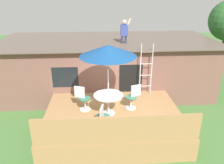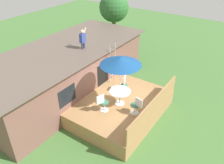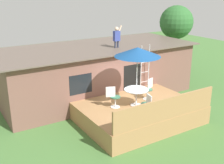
{
  "view_description": "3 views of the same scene",
  "coord_description": "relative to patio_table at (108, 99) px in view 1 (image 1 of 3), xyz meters",
  "views": [
    {
      "loc": [
        -0.52,
        -7.23,
        4.98
      ],
      "look_at": [
        0.04,
        0.97,
        1.54
      ],
      "focal_mm": 35.47,
      "sensor_mm": 36.0,
      "label": 1
    },
    {
      "loc": [
        -7.95,
        -5.06,
        7.65
      ],
      "look_at": [
        0.03,
        0.4,
        1.74
      ],
      "focal_mm": 36.86,
      "sensor_mm": 36.0,
      "label": 2
    },
    {
      "loc": [
        -6.96,
        -9.22,
        5.62
      ],
      "look_at": [
        -0.63,
        1.03,
        1.59
      ],
      "focal_mm": 45.41,
      "sensor_mm": 36.0,
      "label": 3
    }
  ],
  "objects": [
    {
      "name": "patio_chair_left",
      "position": [
        -0.92,
        0.35,
        -0.13
      ],
      "size": [
        0.6,
        0.44,
        0.92
      ],
      "rotation": [
        0.0,
        0.0,
        -0.36
      ],
      "color": "silver",
      "rests_on": "deck"
    },
    {
      "name": "patio_table",
      "position": [
        0.0,
        0.0,
        0.0
      ],
      "size": [
        1.04,
        1.04,
        0.74
      ],
      "color": "silver",
      "rests_on": "deck"
    },
    {
      "name": "ground_plane",
      "position": [
        0.18,
        0.2,
        -1.39
      ],
      "size": [
        40.0,
        40.0,
        0.0
      ],
      "primitive_type": "plane",
      "color": "#477538"
    },
    {
      "name": "house",
      "position": [
        0.18,
        3.8,
        -0.02
      ],
      "size": [
        10.5,
        4.5,
        2.72
      ],
      "color": "brown",
      "rests_on": "ground"
    },
    {
      "name": "deck",
      "position": [
        0.18,
        0.2,
        -0.99
      ],
      "size": [
        4.98,
        3.96,
        0.8
      ],
      "primitive_type": "cube",
      "color": "#A87A4C",
      "rests_on": "ground"
    },
    {
      "name": "step_ladder",
      "position": [
        1.66,
        1.57,
        0.51
      ],
      "size": [
        0.52,
        0.04,
        2.2
      ],
      "color": "silver",
      "rests_on": "deck"
    },
    {
      "name": "patio_umbrella",
      "position": [
        -0.0,
        0.0,
        1.76
      ],
      "size": [
        1.9,
        1.9,
        2.54
      ],
      "color": "silver",
      "rests_on": "deck"
    },
    {
      "name": "patio_chair_right",
      "position": [
        0.94,
        0.35,
        -0.13
      ],
      "size": [
        0.6,
        0.44,
        0.92
      ],
      "rotation": [
        0.0,
        0.0,
        -2.78
      ],
      "color": "silver",
      "rests_on": "deck"
    },
    {
      "name": "deck_railing",
      "position": [
        0.18,
        -1.73,
        -0.14
      ],
      "size": [
        4.88,
        0.08,
        0.9
      ],
      "primitive_type": "cube",
      "color": "#A87A4C",
      "rests_on": "deck"
    },
    {
      "name": "patio_chair_near",
      "position": [
        -0.24,
        -1.05,
        -0.13
      ],
      "size": [
        0.44,
        0.61,
        0.92
      ],
      "rotation": [
        0.0,
        0.0,
        1.35
      ],
      "color": "silver",
      "rests_on": "deck"
    },
    {
      "name": "person_figure",
      "position": [
        0.89,
        2.95,
        1.94
      ],
      "size": [
        0.47,
        0.2,
        1.11
      ],
      "color": "#33384C",
      "rests_on": "house"
    }
  ]
}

